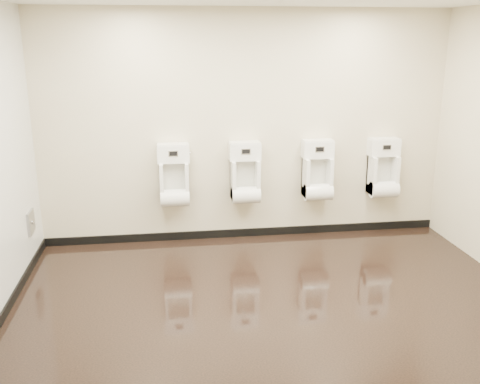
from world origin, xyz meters
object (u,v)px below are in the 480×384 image
object	(u,v)px
urinal_0	(174,180)
urinal_3	(383,172)
urinal_2	(318,175)
urinal_1	(245,177)
access_panel	(31,222)

from	to	relation	value
urinal_0	urinal_3	distance (m)	2.63
urinal_2	urinal_1	bearing A→B (deg)	180.00
urinal_0	access_panel	bearing A→B (deg)	-165.19
access_panel	urinal_2	world-z (taller)	urinal_2
urinal_1	urinal_2	xyz separation A→B (m)	(0.91, 0.00, 0.00)
urinal_0	urinal_3	xyz separation A→B (m)	(2.63, 0.00, 0.00)
access_panel	urinal_3	size ratio (longest dim) A/B	0.34
urinal_0	urinal_3	bearing A→B (deg)	0.00
urinal_3	urinal_2	bearing A→B (deg)	180.00
urinal_2	urinal_3	xyz separation A→B (m)	(0.86, 0.00, 0.00)
urinal_2	access_panel	bearing A→B (deg)	-172.88
access_panel	urinal_1	world-z (taller)	urinal_1
urinal_0	urinal_1	distance (m)	0.86
urinal_1	urinal_3	distance (m)	1.77
access_panel	urinal_1	bearing A→B (deg)	9.72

